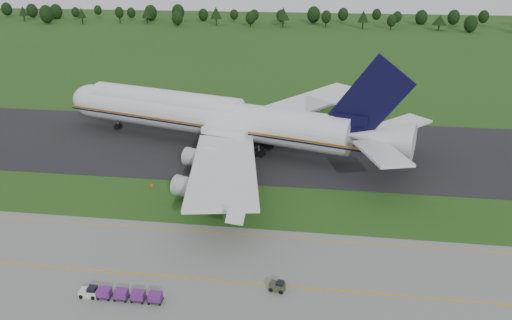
# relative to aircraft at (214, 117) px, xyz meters

# --- Properties ---
(ground) EXTENTS (600.00, 600.00, 0.00)m
(ground) POSITION_rel_aircraft_xyz_m (10.81, -27.80, -6.70)
(ground) COLOR #204514
(ground) RESTS_ON ground
(taxiway) EXTENTS (300.00, 40.00, 0.08)m
(taxiway) POSITION_rel_aircraft_xyz_m (10.81, 0.20, -6.66)
(taxiway) COLOR black
(taxiway) RESTS_ON ground
(apron_markings) EXTENTS (300.00, 30.20, 0.01)m
(apron_markings) POSITION_rel_aircraft_xyz_m (10.81, -54.78, -6.63)
(apron_markings) COLOR #C48F0B
(apron_markings) RESTS_ON apron
(tree_line) EXTENTS (531.45, 20.51, 11.30)m
(tree_line) POSITION_rel_aircraft_xyz_m (31.37, 192.53, -0.63)
(tree_line) COLOR black
(tree_line) RESTS_ON ground
(aircraft) EXTENTS (83.60, 78.18, 23.45)m
(aircraft) POSITION_rel_aircraft_xyz_m (0.00, 0.00, 0.00)
(aircraft) COLOR silver
(aircraft) RESTS_ON ground
(baggage_train) EXTENTS (10.80, 1.38, 1.33)m
(baggage_train) POSITION_rel_aircraft_xyz_m (-0.45, -55.14, -5.93)
(baggage_train) COLOR silver
(baggage_train) RESTS_ON apron
(utility_cart) EXTENTS (2.16, 1.56, 1.08)m
(utility_cart) POSITION_rel_aircraft_xyz_m (19.05, -50.74, -6.11)
(utility_cart) COLOR #313827
(utility_cart) RESTS_ON apron
(edge_markers) EXTENTS (20.33, 0.30, 0.60)m
(edge_markers) POSITION_rel_aircraft_xyz_m (2.90, -23.16, -6.42)
(edge_markers) COLOR #FA4E07
(edge_markers) RESTS_ON ground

